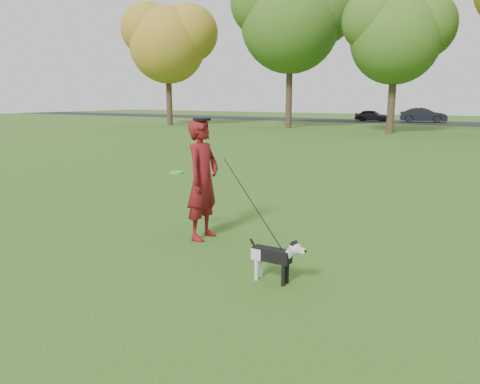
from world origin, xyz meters
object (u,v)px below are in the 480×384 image
Objects in this scene: dog at (276,255)px; car_mid at (423,115)px; man at (203,180)px; car_left at (372,115)px.

car_mid is (-5.52, 40.74, 0.32)m from dog.
man is 39.80m from car_mid.
man is 2.48× the size of dog.
dog is at bearing -123.88° from man.
car_left is 0.78× the size of car_mid.
man is at bearing -165.73° from car_left.
car_mid is (4.69, 0.00, 0.13)m from car_left.
man is 0.49× the size of car_mid.
dog is at bearing -163.47° from car_left.
man is 2.30m from dog.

